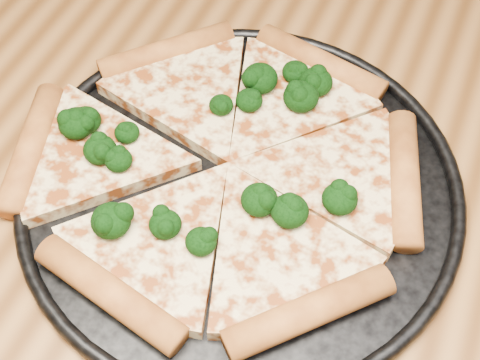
% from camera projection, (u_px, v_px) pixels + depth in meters
% --- Properties ---
extents(dining_table, '(1.20, 0.90, 0.75)m').
position_uv_depth(dining_table, '(324.00, 272.00, 0.69)').
color(dining_table, brown).
rests_on(dining_table, ground).
extents(pizza_pan, '(0.41, 0.41, 0.02)m').
position_uv_depth(pizza_pan, '(240.00, 185.00, 0.63)').
color(pizza_pan, black).
rests_on(pizza_pan, dining_table).
extents(pizza, '(0.41, 0.38, 0.03)m').
position_uv_depth(pizza, '(224.00, 164.00, 0.63)').
color(pizza, beige).
rests_on(pizza, pizza_pan).
extents(broccoli_florets, '(0.29, 0.26, 0.03)m').
position_uv_depth(broccoli_florets, '(214.00, 144.00, 0.63)').
color(broccoli_florets, black).
rests_on(broccoli_florets, pizza).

